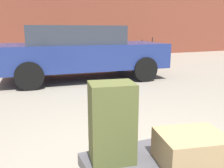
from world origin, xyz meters
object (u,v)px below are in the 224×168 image
bollard_kerb_far (146,53)px  luggage_cart (173,168)px  suitcase_olive_front_left (112,123)px  bicycle_leaning (145,50)px  bollard_kerb_mid (128,54)px  suitcase_tan_front_right (191,149)px  bollard_kerb_near (96,55)px  parked_car (81,51)px

bollard_kerb_far → luggage_cart: bearing=-119.8°
suitcase_olive_front_left → bollard_kerb_far: bearing=67.7°
bicycle_leaning → bollard_kerb_mid: size_ratio=3.15×
suitcase_tan_front_right → bollard_kerb_near: bearing=87.3°
parked_car → bollard_kerb_near: bearing=64.3°
suitcase_tan_front_right → suitcase_olive_front_left: suitcase_olive_front_left is taller
suitcase_tan_front_right → bollard_kerb_near: (2.18, 8.29, -0.18)m
bicycle_leaning → suitcase_tan_front_right: bearing=-118.9°
luggage_cart → bicycle_leaning: size_ratio=0.75×
suitcase_olive_front_left → bollard_kerb_far: suitcase_olive_front_left is taller
suitcase_olive_front_left → bollard_kerb_mid: suitcase_olive_front_left is taller
bollard_kerb_far → bollard_kerb_mid: bearing=180.0°
luggage_cart → suitcase_tan_front_right: size_ratio=2.68×
suitcase_tan_front_right → bollard_kerb_far: suitcase_tan_front_right is taller
bollard_kerb_near → suitcase_tan_front_right: bearing=-104.7°
bicycle_leaning → bollard_kerb_mid: bicycle_leaning is taller
luggage_cart → suitcase_olive_front_left: 0.60m
suitcase_tan_front_right → bicycle_leaning: bearing=73.1°
bicycle_leaning → suitcase_olive_front_left: bearing=-122.2°
suitcase_tan_front_right → bicycle_leaning: 10.25m
parked_car → bicycle_leaning: (4.34, 3.94, -0.39)m
bollard_kerb_near → suitcase_olive_front_left: bearing=-108.6°
bollard_kerb_far → suitcase_tan_front_right: bearing=-119.0°
bollard_kerb_mid → bollard_kerb_far: same height
bollard_kerb_near → bollard_kerb_mid: size_ratio=1.00×
parked_car → bollard_kerb_near: parked_car is taller
parked_car → bicycle_leaning: size_ratio=2.53×
luggage_cart → bollard_kerb_mid: size_ratio=2.35×
suitcase_tan_front_right → bollard_kerb_far: (4.60, 8.29, -0.18)m
luggage_cart → bollard_kerb_near: bearing=74.6°
bollard_kerb_mid → bollard_kerb_far: (0.94, 0.00, 0.00)m
bollard_kerb_mid → parked_car: bearing=-133.1°
suitcase_olive_front_left → bollard_kerb_far: size_ratio=1.10×
parked_car → bollard_kerb_mid: parked_car is taller
luggage_cart → bicycle_leaning: bearing=60.4°
bollard_kerb_near → bollard_kerb_far: size_ratio=1.00×
suitcase_tan_front_right → bollard_kerb_mid: (3.66, 8.29, -0.18)m
suitcase_olive_front_left → bicycle_leaning: 10.28m
suitcase_tan_front_right → suitcase_olive_front_left: size_ratio=0.80×
luggage_cart → bollard_kerb_far: 9.45m
luggage_cart → bollard_kerb_near: 8.51m
bicycle_leaning → bollard_kerb_far: bearing=-116.8°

